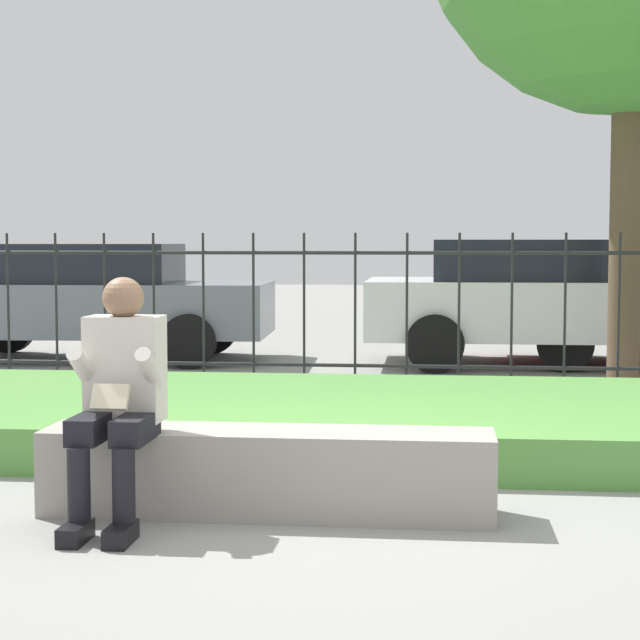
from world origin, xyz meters
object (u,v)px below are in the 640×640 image
object	(u,v)px
person_seated_reader	(119,391)
car_parked_center	(542,298)
car_parked_left	(89,298)
stone_bench	(267,477)

from	to	relation	value
person_seated_reader	car_parked_center	bearing A→B (deg)	69.13
person_seated_reader	car_parked_left	xyz separation A→B (m)	(-2.57, 7.27, 0.07)
car_parked_left	stone_bench	bearing A→B (deg)	-67.67
person_seated_reader	car_parked_center	world-z (taller)	car_parked_center
stone_bench	person_seated_reader	distance (m)	0.90
stone_bench	person_seated_reader	xyz separation A→B (m)	(-0.71, -0.26, 0.48)
stone_bench	car_parked_center	bearing A→B (deg)	73.57
stone_bench	person_seated_reader	size ratio (longest dim) A/B	1.89
stone_bench	car_parked_left	bearing A→B (deg)	115.08
car_parked_left	car_parked_center	distance (m)	5.37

